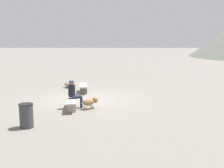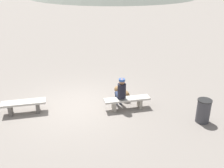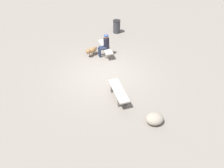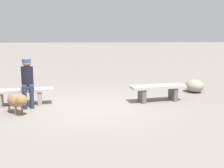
{
  "view_description": "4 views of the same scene",
  "coord_description": "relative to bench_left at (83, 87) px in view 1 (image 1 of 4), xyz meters",
  "views": [
    {
      "loc": [
        13.43,
        1.57,
        3.02
      ],
      "look_at": [
        -1.32,
        1.34,
        0.61
      ],
      "focal_mm": 42.33,
      "sensor_mm": 36.0,
      "label": 1
    },
    {
      "loc": [
        0.58,
        -9.3,
        5.01
      ],
      "look_at": [
        1.46,
        0.14,
        0.83
      ],
      "focal_mm": 42.2,
      "sensor_mm": 36.0,
      "label": 2
    },
    {
      "loc": [
        -8.73,
        1.2,
        6.59
      ],
      "look_at": [
        -1.59,
        -0.13,
        0.59
      ],
      "focal_mm": 34.28,
      "sensor_mm": 36.0,
      "label": 3
    },
    {
      "loc": [
        0.4,
        6.75,
        1.83
      ],
      "look_at": [
        -0.56,
        -0.51,
        0.52
      ],
      "focal_mm": 41.26,
      "sensor_mm": 36.0,
      "label": 4
    }
  ],
  "objects": [
    {
      "name": "dog",
      "position": [
        3.79,
        0.78,
        -0.01
      ],
      "size": [
        0.65,
        0.73,
        0.52
      ],
      "rotation": [
        0.0,
        0.0,
        2.23
      ],
      "color": "olive",
      "rests_on": "ground"
    },
    {
      "name": "boulder",
      "position": [
        -1.65,
        -1.09,
        -0.12
      ],
      "size": [
        0.64,
        0.74,
        0.43
      ],
      "primitive_type": "ellipsoid",
      "rotation": [
        0.0,
        0.0,
        3.09
      ],
      "color": "gray",
      "rests_on": "ground"
    },
    {
      "name": "bench_left",
      "position": [
        0.0,
        0.0,
        0.0
      ],
      "size": [
        1.66,
        0.65,
        0.47
      ],
      "rotation": [
        0.0,
        0.0,
        0.13
      ],
      "color": "#605B56",
      "rests_on": "ground"
    },
    {
      "name": "seated_person",
      "position": [
        3.66,
        0.02,
        0.4
      ],
      "size": [
        0.39,
        0.64,
        1.28
      ],
      "rotation": [
        0.0,
        0.0,
        0.18
      ],
      "color": "black",
      "rests_on": "ground"
    },
    {
      "name": "ground",
      "position": [
        1.9,
        0.36,
        -0.37
      ],
      "size": [
        210.0,
        210.0,
        0.06
      ],
      "primitive_type": "cube",
      "color": "gray"
    },
    {
      "name": "bench_right",
      "position": [
        3.89,
        -0.04,
        -0.01
      ],
      "size": [
        1.8,
        0.62,
        0.45
      ],
      "rotation": [
        0.0,
        0.0,
        0.13
      ],
      "color": "gray",
      "rests_on": "ground"
    },
    {
      "name": "trash_bin",
      "position": [
        6.42,
        -1.21,
        0.09
      ],
      "size": [
        0.5,
        0.5,
        0.86
      ],
      "color": "#38383D",
      "rests_on": "ground"
    }
  ]
}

